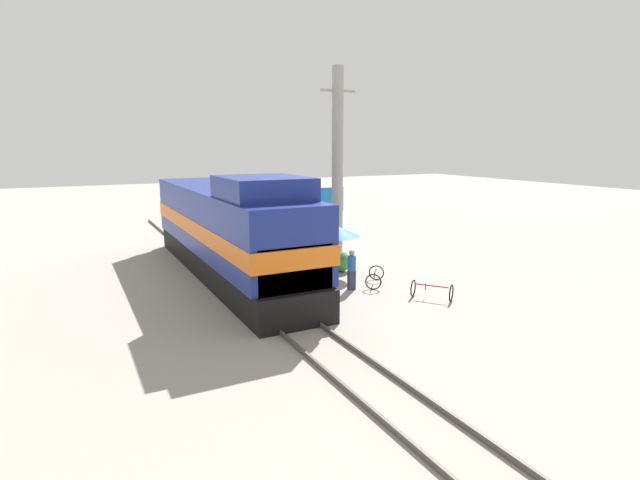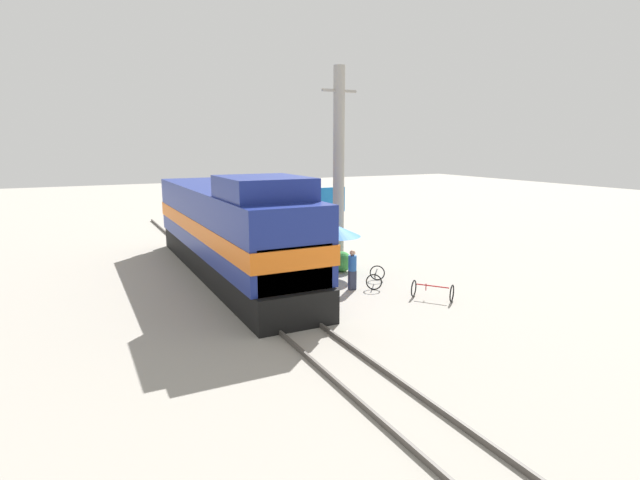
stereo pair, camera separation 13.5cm
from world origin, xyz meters
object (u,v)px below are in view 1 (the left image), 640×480
object	(u,v)px
billboard_sign	(326,205)
bicycle	(375,277)
vendor_umbrella	(334,231)
bicycle_spare	(432,290)
person_bystander	(352,268)
locomotive	(229,231)
utility_pole	(337,168)

from	to	relation	value
billboard_sign	bicycle	xyz separation A→B (m)	(-0.72, -5.84, -2.43)
vendor_umbrella	billboard_sign	bearing A→B (deg)	68.03
billboard_sign	bicycle_spare	distance (m)	8.85
person_bystander	billboard_sign	bearing A→B (deg)	71.79
billboard_sign	person_bystander	distance (m)	6.56
locomotive	billboard_sign	world-z (taller)	locomotive
locomotive	person_bystander	xyz separation A→B (m)	(3.85, -4.25, -1.22)
utility_pole	vendor_umbrella	distance (m)	3.29
vendor_umbrella	person_bystander	bearing A→B (deg)	-102.74
utility_pole	vendor_umbrella	size ratio (longest dim) A/B	4.12
billboard_sign	bicycle_spare	bearing A→B (deg)	-89.00
vendor_umbrella	bicycle	xyz separation A→B (m)	(0.68, -2.37, -1.70)
utility_pole	bicycle	world-z (taller)	utility_pole
vendor_umbrella	bicycle_spare	xyz separation A→B (m)	(1.55, -5.04, -1.70)
utility_pole	bicycle_spare	bearing A→B (deg)	-85.05
locomotive	vendor_umbrella	size ratio (longest dim) A/B	6.88
bicycle	locomotive	bearing A→B (deg)	179.57
locomotive	bicycle_spare	xyz separation A→B (m)	(5.96, -6.78, -1.78)
vendor_umbrella	billboard_sign	xyz separation A→B (m)	(1.40, 3.47, 0.73)
locomotive	person_bystander	distance (m)	5.86
vendor_umbrella	bicycle	bearing A→B (deg)	-74.08
billboard_sign	person_bystander	world-z (taller)	billboard_sign
person_bystander	locomotive	bearing A→B (deg)	132.17
billboard_sign	utility_pole	bearing A→B (deg)	-102.14
utility_pole	bicycle_spare	world-z (taller)	utility_pole
locomotive	utility_pole	size ratio (longest dim) A/B	1.67
locomotive	person_bystander	size ratio (longest dim) A/B	9.48
locomotive	bicycle	size ratio (longest dim) A/B	9.72
vendor_umbrella	bicycle	size ratio (longest dim) A/B	1.41
vendor_umbrella	billboard_sign	world-z (taller)	billboard_sign
locomotive	bicycle	world-z (taller)	locomotive
utility_pole	locomotive	bearing A→B (deg)	177.63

